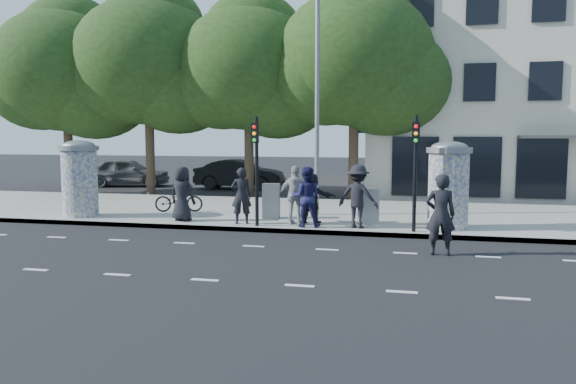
% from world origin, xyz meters
% --- Properties ---
extents(ground, '(120.00, 120.00, 0.00)m').
position_xyz_m(ground, '(0.00, 0.00, 0.00)').
color(ground, black).
rests_on(ground, ground).
extents(sidewalk, '(40.00, 8.00, 0.15)m').
position_xyz_m(sidewalk, '(0.00, 7.50, 0.07)').
color(sidewalk, gray).
rests_on(sidewalk, ground).
extents(curb, '(40.00, 0.10, 0.16)m').
position_xyz_m(curb, '(0.00, 3.55, 0.07)').
color(curb, slate).
rests_on(curb, ground).
extents(lane_dash_near, '(32.00, 0.12, 0.01)m').
position_xyz_m(lane_dash_near, '(0.00, -2.20, 0.00)').
color(lane_dash_near, silver).
rests_on(lane_dash_near, ground).
extents(lane_dash_far, '(32.00, 0.12, 0.01)m').
position_xyz_m(lane_dash_far, '(0.00, 1.40, 0.00)').
color(lane_dash_far, silver).
rests_on(lane_dash_far, ground).
extents(ad_column_left, '(1.36, 1.36, 2.65)m').
position_xyz_m(ad_column_left, '(-7.20, 4.50, 1.54)').
color(ad_column_left, beige).
rests_on(ad_column_left, sidewalk).
extents(ad_column_right, '(1.36, 1.36, 2.65)m').
position_xyz_m(ad_column_right, '(5.20, 4.70, 1.54)').
color(ad_column_right, beige).
rests_on(ad_column_right, sidewalk).
extents(traffic_pole_near, '(0.22, 0.31, 3.40)m').
position_xyz_m(traffic_pole_near, '(-0.60, 3.79, 2.23)').
color(traffic_pole_near, black).
rests_on(traffic_pole_near, sidewalk).
extents(traffic_pole_far, '(0.22, 0.31, 3.40)m').
position_xyz_m(traffic_pole_far, '(4.20, 3.79, 2.23)').
color(traffic_pole_far, black).
rests_on(traffic_pole_far, sidewalk).
extents(street_lamp, '(0.25, 0.93, 8.00)m').
position_xyz_m(street_lamp, '(0.80, 6.63, 4.79)').
color(street_lamp, slate).
rests_on(street_lamp, sidewalk).
extents(tree_far_left, '(7.20, 7.20, 9.26)m').
position_xyz_m(tree_far_left, '(-13.00, 12.50, 6.19)').
color(tree_far_left, '#38281C').
rests_on(tree_far_left, ground).
extents(tree_mid_left, '(7.20, 7.20, 9.57)m').
position_xyz_m(tree_mid_left, '(-8.50, 12.50, 6.50)').
color(tree_mid_left, '#38281C').
rests_on(tree_mid_left, ground).
extents(tree_near_left, '(6.80, 6.80, 8.97)m').
position_xyz_m(tree_near_left, '(-3.50, 12.70, 6.06)').
color(tree_near_left, '#38281C').
rests_on(tree_near_left, ground).
extents(tree_center, '(7.00, 7.00, 9.30)m').
position_xyz_m(tree_center, '(1.50, 12.30, 6.31)').
color(tree_center, '#38281C').
rests_on(tree_center, ground).
extents(building, '(20.30, 15.85, 12.00)m').
position_xyz_m(building, '(12.00, 19.99, 5.99)').
color(building, '#B9B29B').
rests_on(building, ground).
extents(ped_a, '(0.98, 0.74, 1.81)m').
position_xyz_m(ped_a, '(-3.29, 4.28, 1.05)').
color(ped_a, black).
rests_on(ped_a, sidewalk).
extents(ped_b, '(0.76, 0.61, 1.80)m').
position_xyz_m(ped_b, '(-1.20, 4.14, 1.05)').
color(ped_b, black).
rests_on(ped_b, sidewalk).
extents(ped_c, '(0.97, 0.79, 1.86)m').
position_xyz_m(ped_c, '(0.93, 4.01, 1.08)').
color(ped_c, '#1B1B44').
rests_on(ped_c, sidewalk).
extents(ped_d, '(1.38, 0.99, 1.94)m').
position_xyz_m(ped_d, '(2.52, 4.16, 1.12)').
color(ped_d, black).
rests_on(ped_d, sidewalk).
extents(ped_e, '(1.11, 0.65, 1.87)m').
position_xyz_m(ped_e, '(0.52, 4.39, 1.09)').
color(ped_e, '#A3A3A6').
rests_on(ped_e, sidewalk).
extents(ped_f, '(1.54, 0.61, 1.64)m').
position_xyz_m(ped_f, '(0.96, 4.79, 0.97)').
color(ped_f, black).
rests_on(ped_f, sidewalk).
extents(man_road, '(0.78, 0.55, 2.04)m').
position_xyz_m(man_road, '(4.84, 1.41, 1.02)').
color(man_road, black).
rests_on(man_road, ground).
extents(bicycle, '(1.06, 1.85, 0.92)m').
position_xyz_m(bicycle, '(-4.29, 6.27, 0.61)').
color(bicycle, black).
rests_on(bicycle, sidewalk).
extents(cabinet_left, '(0.61, 0.47, 1.19)m').
position_xyz_m(cabinet_left, '(-0.57, 5.50, 0.74)').
color(cabinet_left, slate).
rests_on(cabinet_left, sidewalk).
extents(cabinet_right, '(0.63, 0.52, 1.15)m').
position_xyz_m(cabinet_right, '(2.82, 4.91, 0.72)').
color(cabinet_right, gray).
rests_on(cabinet_right, sidewalk).
extents(car_left, '(3.09, 5.14, 1.64)m').
position_xyz_m(car_left, '(-12.04, 16.65, 0.82)').
color(car_left, '#505256').
rests_on(car_left, ground).
extents(car_mid, '(1.90, 4.94, 1.60)m').
position_xyz_m(car_mid, '(-5.22, 16.62, 0.80)').
color(car_mid, black).
rests_on(car_mid, ground).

